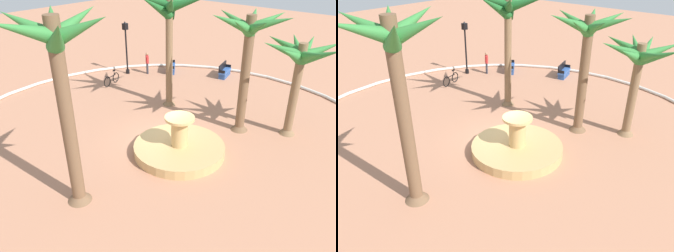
{
  "view_description": "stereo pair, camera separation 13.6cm",
  "coord_description": "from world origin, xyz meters",
  "views": [
    {
      "loc": [
        11.08,
        9.68,
        8.81
      ],
      "look_at": [
        0.13,
        0.4,
        1.0
      ],
      "focal_mm": 36.19,
      "sensor_mm": 36.0,
      "label": 1
    },
    {
      "loc": [
        10.99,
        9.78,
        8.81
      ],
      "look_at": [
        0.13,
        0.4,
        1.0
      ],
      "focal_mm": 36.19,
      "sensor_mm": 36.0,
      "label": 2
    }
  ],
  "objects": [
    {
      "name": "ground_plane",
      "position": [
        0.0,
        0.0,
        0.0
      ],
      "size": [
        80.0,
        80.0,
        0.0
      ],
      "primitive_type": "plane",
      "color": "tan"
    },
    {
      "name": "plaza_curb",
      "position": [
        0.0,
        0.0,
        0.1
      ],
      "size": [
        23.47,
        23.47,
        0.2
      ],
      "primitive_type": "torus",
      "color": "silver",
      "rests_on": "ground"
    },
    {
      "name": "fountain",
      "position": [
        0.42,
        1.34,
        0.29
      ],
      "size": [
        4.29,
        4.29,
        1.91
      ],
      "color": "tan",
      "rests_on": "ground"
    },
    {
      "name": "palm_tree_near_fountain",
      "position": [
        5.5,
        0.46,
        5.18
      ],
      "size": [
        3.73,
        3.52,
        7.23
      ],
      "color": "brown",
      "rests_on": "ground"
    },
    {
      "name": "palm_tree_by_curb",
      "position": [
        -3.42,
        2.38,
        4.66
      ],
      "size": [
        3.78,
        3.85,
        6.21
      ],
      "color": "brown",
      "rests_on": "ground"
    },
    {
      "name": "palm_tree_mid_plaza",
      "position": [
        -3.46,
        -2.56,
        5.32
      ],
      "size": [
        4.52,
        4.66,
        6.73
      ],
      "color": "brown",
      "rests_on": "ground"
    },
    {
      "name": "palm_tree_far_side",
      "position": [
        -4.69,
        4.47,
        3.89
      ],
      "size": [
        3.76,
        3.83,
        5.03
      ],
      "color": "brown",
      "rests_on": "ground"
    },
    {
      "name": "bench_east",
      "position": [
        -8.15,
        -6.27,
        0.35
      ],
      "size": [
        1.57,
        1.37,
        1.0
      ],
      "color": "#335BA8",
      "rests_on": "ground"
    },
    {
      "name": "bench_west",
      "position": [
        -9.89,
        -2.59,
        0.35
      ],
      "size": [
        1.67,
        0.89,
        1.0
      ],
      "color": "#335BA8",
      "rests_on": "ground"
    },
    {
      "name": "lamppost",
      "position": [
        -5.73,
        -8.57,
        2.28
      ],
      "size": [
        0.32,
        0.32,
        3.89
      ],
      "color": "black",
      "rests_on": "ground"
    },
    {
      "name": "bicycle_red_frame",
      "position": [
        -3.42,
        -7.76,
        0.38
      ],
      "size": [
        1.69,
        0.53,
        0.94
      ],
      "color": "black",
      "rests_on": "ground"
    },
    {
      "name": "person_cyclist_helmet",
      "position": [
        -6.71,
        -7.43,
        0.9
      ],
      "size": [
        0.37,
        0.43,
        1.62
      ],
      "color": "#33333D",
      "rests_on": "ground"
    }
  ]
}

